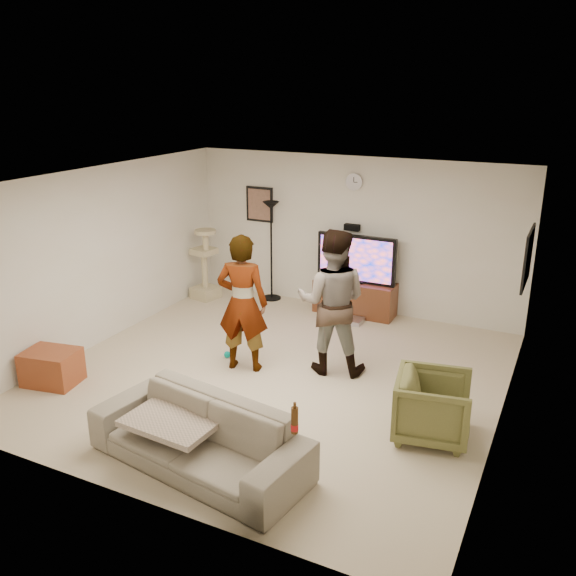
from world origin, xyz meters
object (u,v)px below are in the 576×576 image
at_px(tv, 356,259).
at_px(person_left, 242,303).
at_px(beer_bottle, 295,420).
at_px(armchair, 433,407).
at_px(sofa, 199,436).
at_px(person_right, 332,302).
at_px(floor_lamp, 271,252).
at_px(tv_stand, 355,298).
at_px(cat_tree, 204,264).
at_px(side_table, 52,367).

height_order(tv, person_left, person_left).
relative_size(beer_bottle, armchair, 0.32).
bearing_deg(sofa, person_left, 117.41).
bearing_deg(person_right, tv, -92.80).
xyz_separation_m(floor_lamp, beer_bottle, (2.64, -4.62, -0.07)).
bearing_deg(beer_bottle, tv_stand, 103.52).
distance_m(floor_lamp, armchair, 4.73).
bearing_deg(beer_bottle, person_left, 129.81).
distance_m(tv_stand, tv, 0.65).
relative_size(floor_lamp, person_left, 0.94).
distance_m(person_left, sofa, 2.26).
distance_m(cat_tree, sofa, 4.94).
height_order(person_right, armchair, person_right).
height_order(floor_lamp, person_left, person_left).
distance_m(tv_stand, armchair, 3.65).
bearing_deg(side_table, person_right, 32.18).
bearing_deg(beer_bottle, armchair, 59.73).
bearing_deg(sofa, floor_lamp, 118.11).
distance_m(beer_bottle, armchair, 1.80).
bearing_deg(tv, tv_stand, 0.00).
bearing_deg(cat_tree, side_table, -89.39).
relative_size(cat_tree, beer_bottle, 4.97).
bearing_deg(beer_bottle, person_right, 105.04).
relative_size(person_left, person_right, 0.96).
height_order(person_right, beer_bottle, person_right).
height_order(person_right, sofa, person_right).
distance_m(beer_bottle, side_table, 3.76).
relative_size(floor_lamp, person_right, 0.90).
xyz_separation_m(cat_tree, sofa, (2.67, -4.15, -0.29)).
bearing_deg(floor_lamp, armchair, -41.39).
distance_m(armchair, side_table, 4.63).
bearing_deg(tv_stand, beer_bottle, -76.48).
distance_m(tv_stand, person_right, 2.20).
relative_size(cat_tree, person_left, 0.69).
height_order(cat_tree, person_left, person_left).
bearing_deg(person_left, armchair, 154.45).
bearing_deg(tv_stand, tv, 0.00).
relative_size(person_left, sofa, 0.81).
height_order(floor_lamp, person_right, person_right).
xyz_separation_m(tv, cat_tree, (-2.59, -0.43, -0.31)).
bearing_deg(tv, floor_lamp, 178.33).
xyz_separation_m(sofa, beer_bottle, (1.03, 0.00, 0.45)).
height_order(floor_lamp, side_table, floor_lamp).
height_order(tv_stand, floor_lamp, floor_lamp).
bearing_deg(side_table, floor_lamp, 75.69).
bearing_deg(beer_bottle, cat_tree, 131.69).
distance_m(floor_lamp, cat_tree, 1.18).
distance_m(tv, sofa, 4.62).
xyz_separation_m(tv, person_right, (0.42, -2.06, 0.02)).
bearing_deg(side_table, person_left, 36.32).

